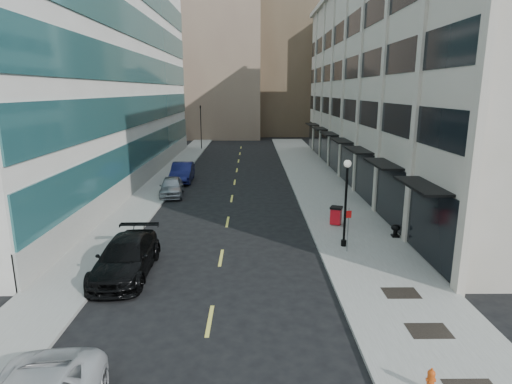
{
  "coord_description": "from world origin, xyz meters",
  "views": [
    {
      "loc": [
        1.54,
        -12.05,
        8.17
      ],
      "look_at": [
        1.79,
        11.76,
        2.48
      ],
      "focal_mm": 30.0,
      "sensor_mm": 36.0,
      "label": 1
    }
  ],
  "objects_px": {
    "sign_post": "(348,223)",
    "car_silver_sedan": "(172,186)",
    "fire_hydrant": "(431,380)",
    "urn_planter": "(396,229)",
    "car_black_pickup": "(126,257)",
    "car_blue_sedan": "(182,172)",
    "trash_bin": "(336,215)",
    "lamppost": "(346,195)",
    "traffic_signal": "(200,108)"
  },
  "relations": [
    {
      "from": "traffic_signal",
      "to": "car_black_pickup",
      "type": "relative_size",
      "value": 1.23
    },
    {
      "from": "traffic_signal",
      "to": "fire_hydrant",
      "type": "distance_m",
      "value": 51.66
    },
    {
      "from": "fire_hydrant",
      "to": "lamppost",
      "type": "distance_m",
      "value": 11.49
    },
    {
      "from": "car_silver_sedan",
      "to": "car_blue_sedan",
      "type": "relative_size",
      "value": 0.85
    },
    {
      "from": "car_blue_sedan",
      "to": "urn_planter",
      "type": "bearing_deg",
      "value": -49.82
    },
    {
      "from": "car_blue_sedan",
      "to": "lamppost",
      "type": "distance_m",
      "value": 20.65
    },
    {
      "from": "fire_hydrant",
      "to": "urn_planter",
      "type": "xyz_separation_m",
      "value": [
        3.2,
        12.63,
        0.1
      ]
    },
    {
      "from": "lamppost",
      "to": "trash_bin",
      "type": "bearing_deg",
      "value": 85.44
    },
    {
      "from": "car_black_pickup",
      "to": "urn_planter",
      "type": "height_order",
      "value": "car_black_pickup"
    },
    {
      "from": "car_blue_sedan",
      "to": "urn_planter",
      "type": "distance_m",
      "value": 21.4
    },
    {
      "from": "car_blue_sedan",
      "to": "trash_bin",
      "type": "distance_m",
      "value": 17.74
    },
    {
      "from": "car_blue_sedan",
      "to": "sign_post",
      "type": "distance_m",
      "value": 21.26
    },
    {
      "from": "traffic_signal",
      "to": "lamppost",
      "type": "distance_m",
      "value": 40.65
    },
    {
      "from": "sign_post",
      "to": "trash_bin",
      "type": "bearing_deg",
      "value": 76.34
    },
    {
      "from": "car_black_pickup",
      "to": "car_blue_sedan",
      "type": "height_order",
      "value": "car_blue_sedan"
    },
    {
      "from": "car_blue_sedan",
      "to": "traffic_signal",
      "type": "bearing_deg",
      "value": 89.75
    },
    {
      "from": "car_blue_sedan",
      "to": "trash_bin",
      "type": "height_order",
      "value": "car_blue_sedan"
    },
    {
      "from": "lamppost",
      "to": "sign_post",
      "type": "relative_size",
      "value": 2.03
    },
    {
      "from": "lamppost",
      "to": "sign_post",
      "type": "xyz_separation_m",
      "value": [
        0.0,
        -0.82,
        -1.27
      ]
    },
    {
      "from": "fire_hydrant",
      "to": "trash_bin",
      "type": "xyz_separation_m",
      "value": [
        0.3,
        14.95,
        0.26
      ]
    },
    {
      "from": "car_black_pickup",
      "to": "trash_bin",
      "type": "bearing_deg",
      "value": 31.46
    },
    {
      "from": "car_silver_sedan",
      "to": "sign_post",
      "type": "height_order",
      "value": "sign_post"
    },
    {
      "from": "car_silver_sedan",
      "to": "fire_hydrant",
      "type": "xyz_separation_m",
      "value": [
        11.2,
        -23.0,
        -0.25
      ]
    },
    {
      "from": "trash_bin",
      "to": "urn_planter",
      "type": "distance_m",
      "value": 3.72
    },
    {
      "from": "traffic_signal",
      "to": "trash_bin",
      "type": "height_order",
      "value": "traffic_signal"
    },
    {
      "from": "car_black_pickup",
      "to": "fire_hydrant",
      "type": "distance_m",
      "value": 13.28
    },
    {
      "from": "trash_bin",
      "to": "lamppost",
      "type": "bearing_deg",
      "value": -72.03
    },
    {
      "from": "car_silver_sedan",
      "to": "car_blue_sedan",
      "type": "height_order",
      "value": "car_blue_sedan"
    },
    {
      "from": "car_silver_sedan",
      "to": "lamppost",
      "type": "xyz_separation_m",
      "value": [
        11.2,
        -11.77,
        2.17
      ]
    },
    {
      "from": "sign_post",
      "to": "lamppost",
      "type": "bearing_deg",
      "value": 80.07
    },
    {
      "from": "lamppost",
      "to": "urn_planter",
      "type": "relative_size",
      "value": 6.54
    },
    {
      "from": "car_black_pickup",
      "to": "trash_bin",
      "type": "height_order",
      "value": "car_black_pickup"
    },
    {
      "from": "car_blue_sedan",
      "to": "car_black_pickup",
      "type": "bearing_deg",
      "value": -90.25
    },
    {
      "from": "lamppost",
      "to": "urn_planter",
      "type": "distance_m",
      "value": 4.2
    },
    {
      "from": "traffic_signal",
      "to": "car_blue_sedan",
      "type": "xyz_separation_m",
      "value": [
        0.7,
        -21.54,
        -4.87
      ]
    },
    {
      "from": "fire_hydrant",
      "to": "sign_post",
      "type": "distance_m",
      "value": 10.47
    },
    {
      "from": "sign_post",
      "to": "car_silver_sedan",
      "type": "bearing_deg",
      "value": 121.72
    },
    {
      "from": "car_black_pickup",
      "to": "fire_hydrant",
      "type": "bearing_deg",
      "value": -38.39
    },
    {
      "from": "car_silver_sedan",
      "to": "car_blue_sedan",
      "type": "distance_m",
      "value": 5.46
    },
    {
      "from": "trash_bin",
      "to": "sign_post",
      "type": "xyz_separation_m",
      "value": [
        -0.3,
        -4.54,
        0.9
      ]
    },
    {
      "from": "car_black_pickup",
      "to": "sign_post",
      "type": "height_order",
      "value": "sign_post"
    },
    {
      "from": "urn_planter",
      "to": "car_silver_sedan",
      "type": "bearing_deg",
      "value": 144.23
    },
    {
      "from": "trash_bin",
      "to": "lamppost",
      "type": "relative_size",
      "value": 0.24
    },
    {
      "from": "lamppost",
      "to": "fire_hydrant",
      "type": "bearing_deg",
      "value": -90.0
    },
    {
      "from": "car_black_pickup",
      "to": "lamppost",
      "type": "xyz_separation_m",
      "value": [
        10.54,
        3.15,
        2.09
      ]
    },
    {
      "from": "trash_bin",
      "to": "lamppost",
      "type": "height_order",
      "value": "lamppost"
    },
    {
      "from": "trash_bin",
      "to": "car_black_pickup",
      "type": "bearing_deg",
      "value": -125.09
    },
    {
      "from": "car_blue_sedan",
      "to": "fire_hydrant",
      "type": "bearing_deg",
      "value": -70.63
    },
    {
      "from": "car_black_pickup",
      "to": "car_silver_sedan",
      "type": "xyz_separation_m",
      "value": [
        -0.66,
        14.92,
        -0.08
      ]
    },
    {
      "from": "trash_bin",
      "to": "car_blue_sedan",
      "type": "bearing_deg",
      "value": 152.93
    }
  ]
}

